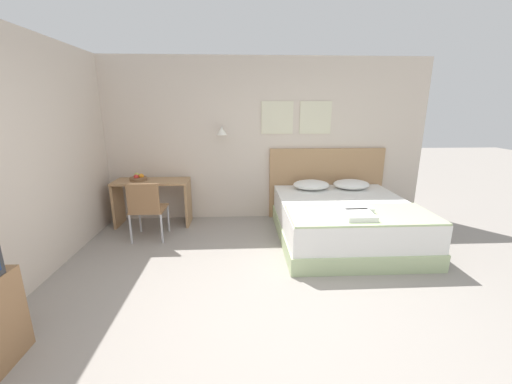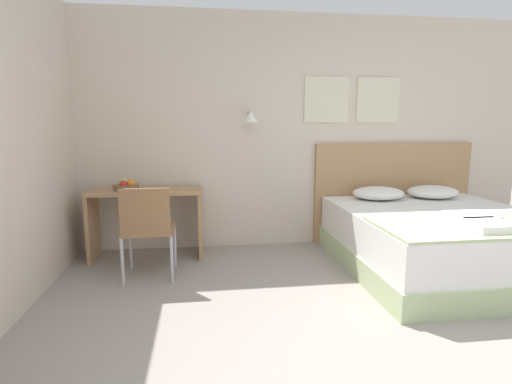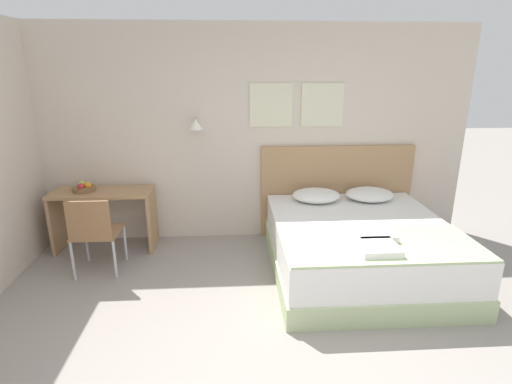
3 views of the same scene
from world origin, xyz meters
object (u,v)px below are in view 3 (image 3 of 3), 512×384
Objects in this scene: throw_blanket at (381,245)px; folded_towel_mid_bed at (378,247)px; pillow_left at (316,195)px; desk_chair at (94,230)px; bed at (359,247)px; headboard at (336,191)px; fruit_bowl at (84,188)px; folded_towel_near_foot at (374,234)px; desk at (104,209)px; pillow_right at (370,194)px.

throw_blanket is 5.18× the size of folded_towel_mid_bed.
desk_chair is at bearing -166.45° from pillow_left.
headboard is at bearing 90.00° from bed.
headboard is at bearing 4.71° from fruit_bowl.
folded_towel_near_foot is (-0.02, -1.49, 0.03)m from headboard.
folded_towel_near_foot is 3.13m from desk.
folded_towel_mid_bed is (-0.09, -0.14, 0.04)m from throw_blanket.
folded_towel_near_foot is 1.36× the size of fruit_bowl.
bed is at bearing -65.38° from pillow_left.
folded_towel_mid_bed is 1.32× the size of fruit_bowl.
folded_towel_mid_bed is (0.24, -1.45, -0.02)m from pillow_left.
fruit_bowl is (-3.01, 1.51, 0.15)m from folded_towel_mid_bed.
desk is (-3.23, 0.06, -0.13)m from pillow_right.
folded_towel_near_foot is at bearing -75.05° from pillow_left.
pillow_right is 3.43m from fruit_bowl.
desk reaches higher than pillow_right.
headboard is (-0.00, 1.04, 0.31)m from bed.
desk_chair is at bearing -66.21° from fruit_bowl.
bed is 5.68× the size of folded_towel_near_foot.
pillow_right is 0.67× the size of desk_chair.
folded_towel_mid_bed is at bearing -122.73° from throw_blanket.
folded_towel_near_foot is 1.03× the size of folded_towel_mid_bed.
desk reaches higher than folded_towel_mid_bed.
pillow_right is 2.23× the size of fruit_bowl.
headboard reaches higher than folded_towel_mid_bed.
headboard is 1.10× the size of throw_blanket.
pillow_left is 2.77m from fruit_bowl.
bed is at bearing 87.52° from folded_towel_near_foot.
fruit_bowl is at bearing 153.28° from folded_towel_mid_bed.
pillow_left reaches higher than folded_towel_near_foot.
headboard is at bearing 90.00° from throw_blanket.
folded_towel_near_foot is at bearing -23.12° from desk.
folded_towel_mid_bed is (-0.07, -0.28, 0.00)m from folded_towel_near_foot.
headboard is 3.12m from fruit_bowl.
headboard reaches higher than throw_blanket.
pillow_right is at bearing 73.30° from folded_towel_near_foot.
desk is 0.33m from fruit_bowl.
folded_towel_mid_bed reaches higher than throw_blanket.
fruit_bowl is (-3.10, 0.79, 0.49)m from bed.
desk is (-2.90, 1.37, -0.08)m from throw_blanket.
throw_blanket is 5.01× the size of folded_towel_near_foot.
pillow_left is (-0.33, -0.32, 0.05)m from headboard.
headboard is 5.69× the size of folded_towel_mid_bed.
fruit_bowl is (-2.77, 0.06, 0.13)m from pillow_left.
bed is 5.87× the size of folded_towel_mid_bed.
throw_blanket is at bearing -82.26° from folded_towel_near_foot.
bed is 1.13× the size of throw_blanket.
folded_towel_mid_bed is (-0.09, -0.73, 0.35)m from bed.
headboard is 7.50× the size of fruit_bowl.
fruit_bowl reaches higher than pillow_left.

